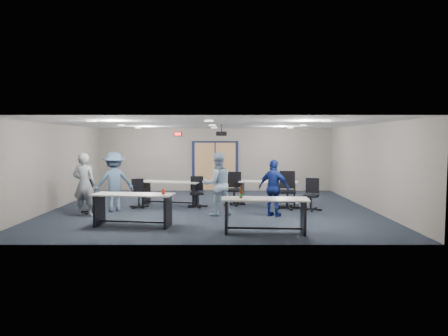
{
  "coord_description": "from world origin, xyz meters",
  "views": [
    {
      "loc": [
        0.39,
        -12.71,
        2.19
      ],
      "look_at": [
        0.39,
        -0.3,
        1.32
      ],
      "focal_mm": 32.0,
      "sensor_mm": 36.0,
      "label": 1
    }
  ],
  "objects_px": {
    "table_front_left": "(133,204)",
    "table_front_right": "(264,209)",
    "chair_back_c": "(234,189)",
    "person_navy": "(274,188)",
    "chair_loose_left": "(91,196)",
    "chair_back_a": "(139,193)",
    "person_gray": "(84,184)",
    "table_back_left": "(170,189)",
    "chair_back_d": "(287,190)",
    "person_back": "(114,182)",
    "chair_back_b": "(197,192)",
    "table_back_right": "(268,189)",
    "chair_loose_right": "(311,194)",
    "person_lightblue": "(217,184)"
  },
  "relations": [
    {
      "from": "chair_back_a",
      "to": "person_navy",
      "type": "xyz_separation_m",
      "value": [
        4.2,
        -1.47,
        0.35
      ]
    },
    {
      "from": "table_back_left",
      "to": "chair_back_c",
      "type": "relative_size",
      "value": 1.88
    },
    {
      "from": "chair_loose_left",
      "to": "person_navy",
      "type": "height_order",
      "value": "person_navy"
    },
    {
      "from": "table_back_right",
      "to": "person_lightblue",
      "type": "bearing_deg",
      "value": -122.43
    },
    {
      "from": "table_front_left",
      "to": "chair_back_c",
      "type": "distance_m",
      "value": 4.23
    },
    {
      "from": "person_navy",
      "to": "chair_loose_right",
      "type": "bearing_deg",
      "value": -108.81
    },
    {
      "from": "chair_loose_right",
      "to": "person_gray",
      "type": "distance_m",
      "value": 6.8
    },
    {
      "from": "table_back_left",
      "to": "chair_back_a",
      "type": "bearing_deg",
      "value": -140.37
    },
    {
      "from": "chair_loose_left",
      "to": "person_gray",
      "type": "relative_size",
      "value": 0.55
    },
    {
      "from": "chair_back_c",
      "to": "person_lightblue",
      "type": "xyz_separation_m",
      "value": [
        -0.53,
        -1.81,
        0.36
      ]
    },
    {
      "from": "chair_back_a",
      "to": "person_lightblue",
      "type": "bearing_deg",
      "value": -49.76
    },
    {
      "from": "chair_back_a",
      "to": "person_gray",
      "type": "xyz_separation_m",
      "value": [
        -1.26,
        -1.42,
        0.45
      ]
    },
    {
      "from": "table_back_right",
      "to": "chair_back_a",
      "type": "height_order",
      "value": "chair_back_a"
    },
    {
      "from": "person_gray",
      "to": "person_navy",
      "type": "bearing_deg",
      "value": -176.43
    },
    {
      "from": "table_back_left",
      "to": "chair_loose_left",
      "type": "distance_m",
      "value": 2.6
    },
    {
      "from": "table_front_left",
      "to": "person_back",
      "type": "distance_m",
      "value": 2.44
    },
    {
      "from": "chair_back_b",
      "to": "person_lightblue",
      "type": "height_order",
      "value": "person_lightblue"
    },
    {
      "from": "chair_loose_right",
      "to": "chair_loose_left",
      "type": "bearing_deg",
      "value": -153.18
    },
    {
      "from": "chair_back_b",
      "to": "chair_loose_left",
      "type": "relative_size",
      "value": 1.0
    },
    {
      "from": "chair_back_c",
      "to": "person_gray",
      "type": "height_order",
      "value": "person_gray"
    },
    {
      "from": "person_lightblue",
      "to": "table_back_left",
      "type": "bearing_deg",
      "value": -67.18
    },
    {
      "from": "table_front_right",
      "to": "chair_loose_left",
      "type": "height_order",
      "value": "table_front_right"
    },
    {
      "from": "table_front_left",
      "to": "person_navy",
      "type": "bearing_deg",
      "value": 26.56
    },
    {
      "from": "chair_loose_left",
      "to": "chair_loose_right",
      "type": "distance_m",
      "value": 6.73
    },
    {
      "from": "chair_loose_left",
      "to": "chair_loose_right",
      "type": "height_order",
      "value": "chair_loose_left"
    },
    {
      "from": "table_front_right",
      "to": "chair_back_c",
      "type": "bearing_deg",
      "value": 101.65
    },
    {
      "from": "chair_back_a",
      "to": "person_gray",
      "type": "distance_m",
      "value": 1.95
    },
    {
      "from": "table_front_right",
      "to": "chair_back_d",
      "type": "bearing_deg",
      "value": 75.31
    },
    {
      "from": "chair_back_c",
      "to": "chair_loose_left",
      "type": "bearing_deg",
      "value": -157.13
    },
    {
      "from": "person_lightblue",
      "to": "chair_loose_right",
      "type": "bearing_deg",
      "value": 175.7
    },
    {
      "from": "person_lightblue",
      "to": "table_front_left",
      "type": "bearing_deg",
      "value": 15.88
    },
    {
      "from": "chair_loose_right",
      "to": "person_navy",
      "type": "relative_size",
      "value": 0.61
    },
    {
      "from": "table_front_right",
      "to": "person_navy",
      "type": "height_order",
      "value": "person_navy"
    },
    {
      "from": "chair_back_c",
      "to": "chair_loose_left",
      "type": "distance_m",
      "value": 4.57
    },
    {
      "from": "chair_back_d",
      "to": "person_back",
      "type": "height_order",
      "value": "person_back"
    },
    {
      "from": "table_front_right",
      "to": "chair_back_d",
      "type": "height_order",
      "value": "chair_back_d"
    },
    {
      "from": "chair_loose_left",
      "to": "person_navy",
      "type": "bearing_deg",
      "value": -51.51
    },
    {
      "from": "table_back_right",
      "to": "chair_back_d",
      "type": "xyz_separation_m",
      "value": [
        0.52,
        -0.78,
        0.05
      ]
    },
    {
      "from": "table_front_left",
      "to": "table_front_right",
      "type": "relative_size",
      "value": 1.03
    },
    {
      "from": "person_navy",
      "to": "chair_back_a",
      "type": "bearing_deg",
      "value": 14.49
    },
    {
      "from": "table_back_left",
      "to": "person_back",
      "type": "xyz_separation_m",
      "value": [
        -1.58,
        -1.1,
        0.36
      ]
    },
    {
      "from": "chair_back_a",
      "to": "chair_back_b",
      "type": "height_order",
      "value": "chair_back_b"
    },
    {
      "from": "chair_back_a",
      "to": "person_back",
      "type": "xyz_separation_m",
      "value": [
        -0.62,
        -0.63,
        0.45
      ]
    },
    {
      "from": "chair_back_b",
      "to": "chair_loose_left",
      "type": "height_order",
      "value": "chair_loose_left"
    },
    {
      "from": "table_front_left",
      "to": "chair_loose_left",
      "type": "bearing_deg",
      "value": 139.37
    },
    {
      "from": "table_front_left",
      "to": "chair_back_c",
      "type": "height_order",
      "value": "chair_back_c"
    },
    {
      "from": "chair_back_c",
      "to": "person_navy",
      "type": "bearing_deg",
      "value": -56.24
    },
    {
      "from": "person_navy",
      "to": "table_front_left",
      "type": "bearing_deg",
      "value": 53.15
    },
    {
      "from": "table_front_left",
      "to": "chair_loose_left",
      "type": "distance_m",
      "value": 2.55
    },
    {
      "from": "chair_back_a",
      "to": "chair_back_b",
      "type": "distance_m",
      "value": 1.88
    }
  ]
}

